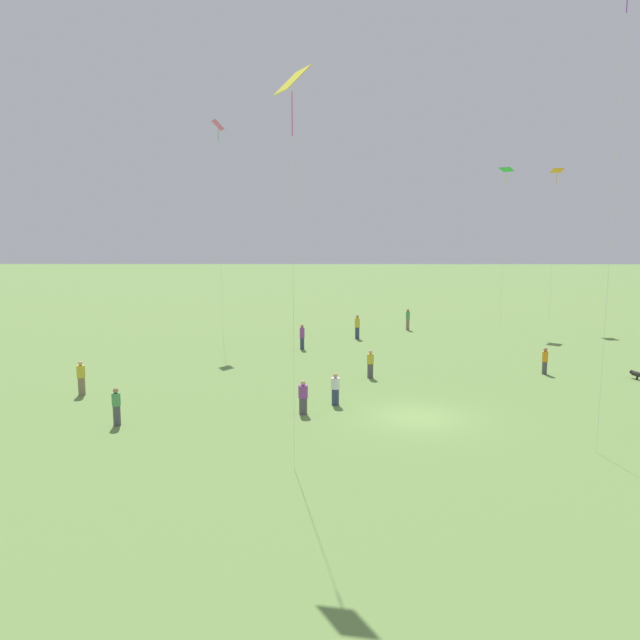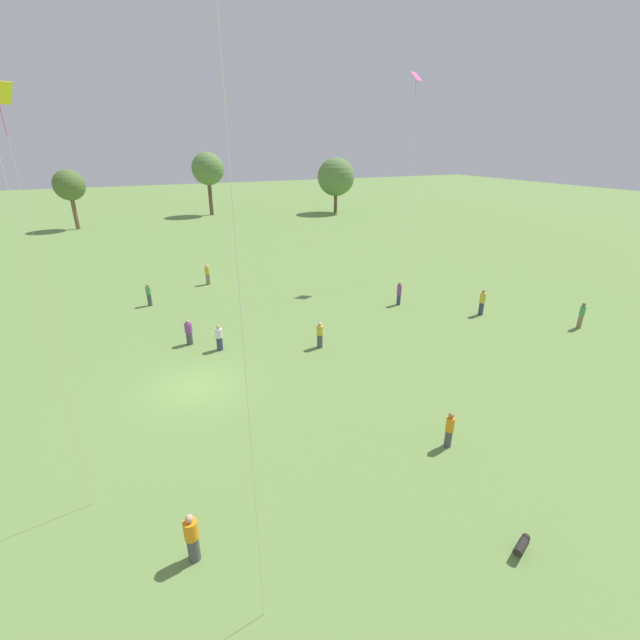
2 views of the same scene
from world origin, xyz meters
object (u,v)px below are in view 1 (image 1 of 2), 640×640
(kite_8, at_px, (557,177))
(person_3, at_px, (335,389))
(person_6, at_px, (357,327))
(person_10, at_px, (408,320))
(person_4, at_px, (302,337))
(person_7, at_px, (116,407))
(dog_0, at_px, (636,374))
(person_8, at_px, (303,398))
(kite_4, at_px, (506,176))
(kite_6, at_px, (292,93))
(person_9, at_px, (81,378))
(kite_1, at_px, (218,135))
(person_5, at_px, (370,364))
(person_0, at_px, (545,361))

(kite_8, bearing_deg, person_3, 96.58)
(person_3, height_order, person_6, person_6)
(person_6, relative_size, person_10, 1.06)
(person_4, height_order, person_7, person_4)
(person_6, height_order, dog_0, person_6)
(person_4, relative_size, person_8, 1.12)
(person_7, height_order, kite_4, kite_4)
(kite_6, xyz_separation_m, kite_8, (35.84, -21.98, 0.02))
(person_3, distance_m, person_9, 13.47)
(person_9, height_order, kite_1, kite_1)
(kite_1, relative_size, kite_8, 1.20)
(person_8, relative_size, person_10, 0.90)
(person_4, distance_m, person_5, 9.59)
(person_5, relative_size, person_9, 0.91)
(person_5, xyz_separation_m, person_8, (-7.18, 3.69, -0.03))
(person_5, distance_m, person_7, 14.92)
(person_0, distance_m, person_4, 16.67)
(person_10, distance_m, kite_4, 15.12)
(person_9, relative_size, kite_6, 0.13)
(person_4, xyz_separation_m, kite_1, (4.67, 6.51, 14.79))
(kite_1, xyz_separation_m, kite_8, (8.64, -29.04, -2.46))
(person_6, relative_size, kite_8, 0.14)
(person_0, distance_m, kite_8, 25.44)
(person_4, relative_size, person_5, 1.09)
(person_0, distance_m, person_8, 16.45)
(person_7, bearing_deg, dog_0, 173.84)
(kite_8, xyz_separation_m, dog_0, (-22.06, 2.77, -12.93))
(person_4, distance_m, person_10, 12.27)
(kite_8, bearing_deg, person_8, 96.06)
(person_10, distance_m, kite_6, 34.46)
(person_7, relative_size, person_8, 1.06)
(person_8, bearing_deg, kite_1, 71.44)
(person_9, bearing_deg, person_8, 1.90)
(person_4, xyz_separation_m, person_10, (8.60, -8.75, -0.01))
(person_3, distance_m, person_4, 14.37)
(person_3, distance_m, kite_6, 15.05)
(person_8, height_order, kite_1, kite_1)
(person_6, relative_size, kite_1, 0.11)
(person_4, relative_size, kite_6, 0.13)
(person_6, height_order, kite_4, kite_4)
(kite_1, bearing_deg, kite_6, -146.05)
(kite_4, distance_m, dog_0, 23.62)
(person_4, distance_m, kite_8, 28.93)
(person_10, bearing_deg, person_7, 15.81)
(person_8, height_order, kite_4, kite_4)
(person_0, distance_m, kite_4, 22.33)
(person_4, xyz_separation_m, kite_8, (13.32, -22.53, 12.33))
(person_4, height_order, dog_0, person_4)
(person_6, distance_m, kite_4, 19.11)
(person_5, bearing_deg, person_4, 31.00)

